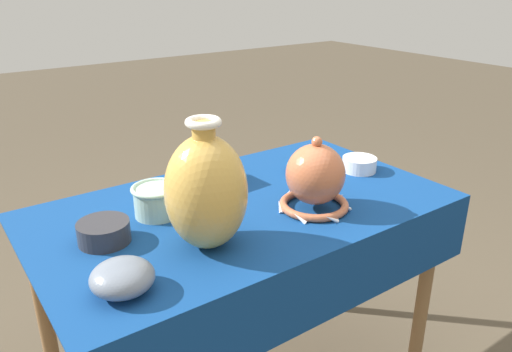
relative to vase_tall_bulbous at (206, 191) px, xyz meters
The scene contains 9 objects.
display_table 0.32m from the vase_tall_bulbous, 33.24° to the left, with size 1.17×0.68×0.74m.
vase_tall_bulbous is the anchor object (origin of this frame).
vase_dome_bell 0.35m from the vase_tall_bulbous, ahead, with size 0.21×0.21×0.21m.
mosaic_tile_box 0.39m from the vase_tall_bulbous, 60.27° to the left, with size 0.17×0.13×0.08m.
cup_wide_celadon 0.24m from the vase_tall_bulbous, 98.14° to the left, with size 0.13×0.13×0.09m.
bowl_shallow_teal 0.57m from the vase_tall_bulbous, 23.88° to the left, with size 0.14×0.14×0.05m, color teal.
pot_squat_porcelain 0.68m from the vase_tall_bulbous, 11.53° to the left, with size 0.11×0.11×0.05m, color white.
bowl_shallow_slate 0.27m from the vase_tall_bulbous, 164.76° to the right, with size 0.13×0.13×0.07m, color slate.
pot_squat_charcoal 0.28m from the vase_tall_bulbous, 141.21° to the left, with size 0.13×0.13×0.05m, color #2D2D33.
Camera 1 is at (-0.71, -1.07, 1.36)m, focal length 35.00 mm.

